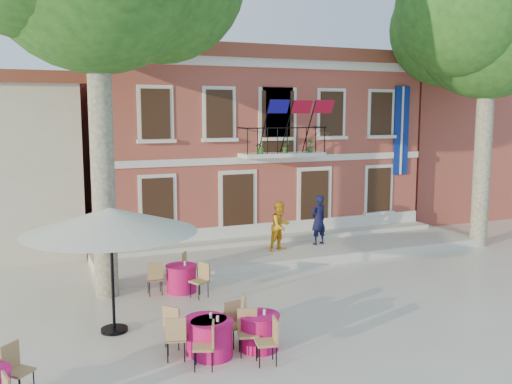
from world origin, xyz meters
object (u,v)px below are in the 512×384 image
(pedestrian_orange, at_px, (280,226))
(cafe_table_4, at_px, (259,330))
(cafe_table_1, at_px, (206,333))
(pedestrian_navy, at_px, (318,220))
(patio_umbrella, at_px, (111,221))
(cafe_table_3, at_px, (181,277))
(cafe_table_0, at_px, (212,337))
(plane_tree_east, at_px, (490,21))

(pedestrian_orange, bearing_deg, cafe_table_4, -138.32)
(cafe_table_1, bearing_deg, pedestrian_navy, 46.40)
(patio_umbrella, height_order, cafe_table_3, patio_umbrella)
(pedestrian_orange, height_order, cafe_table_3, pedestrian_orange)
(cafe_table_1, bearing_deg, cafe_table_0, -74.23)
(pedestrian_navy, bearing_deg, patio_umbrella, 17.28)
(plane_tree_east, relative_size, pedestrian_orange, 6.60)
(cafe_table_0, relative_size, cafe_table_3, 1.05)
(cafe_table_3, bearing_deg, plane_tree_east, 5.34)
(patio_umbrella, distance_m, cafe_table_3, 3.87)
(patio_umbrella, relative_size, cafe_table_1, 2.13)
(pedestrian_navy, xyz_separation_m, cafe_table_4, (-5.34, -7.03, -0.78))
(plane_tree_east, height_order, cafe_table_4, plane_tree_east)
(pedestrian_navy, relative_size, cafe_table_3, 0.97)
(pedestrian_navy, bearing_deg, pedestrian_orange, -3.99)
(pedestrian_orange, height_order, cafe_table_4, pedestrian_orange)
(cafe_table_1, xyz_separation_m, cafe_table_4, (1.12, -0.25, -0.01))
(pedestrian_orange, relative_size, cafe_table_3, 0.92)
(plane_tree_east, relative_size, cafe_table_3, 6.05)
(plane_tree_east, distance_m, cafe_table_0, 15.87)
(pedestrian_orange, relative_size, cafe_table_1, 0.93)
(plane_tree_east, distance_m, cafe_table_4, 15.06)
(cafe_table_3, bearing_deg, cafe_table_0, -97.28)
(cafe_table_4, bearing_deg, cafe_table_3, 96.12)
(pedestrian_navy, bearing_deg, plane_tree_east, 153.47)
(plane_tree_east, height_order, patio_umbrella, plane_tree_east)
(plane_tree_east, relative_size, cafe_table_4, 5.74)
(cafe_table_3, bearing_deg, cafe_table_1, -98.60)
(pedestrian_navy, bearing_deg, cafe_table_1, 32.82)
(pedestrian_navy, height_order, cafe_table_1, pedestrian_navy)
(cafe_table_1, relative_size, cafe_table_3, 0.99)
(cafe_table_1, distance_m, cafe_table_4, 1.15)
(patio_umbrella, relative_size, pedestrian_orange, 2.30)
(cafe_table_0, height_order, cafe_table_3, same)
(pedestrian_orange, bearing_deg, cafe_table_3, -171.20)
(pedestrian_orange, bearing_deg, pedestrian_navy, -10.14)
(cafe_table_1, height_order, cafe_table_3, same)
(plane_tree_east, xyz_separation_m, cafe_table_4, (-11.51, -5.61, -7.92))
(pedestrian_navy, bearing_deg, cafe_table_3, 10.03)
(pedestrian_orange, bearing_deg, patio_umbrella, -164.42)
(pedestrian_navy, relative_size, cafe_table_0, 0.92)
(plane_tree_east, relative_size, cafe_table_1, 6.10)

